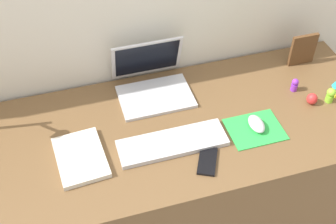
# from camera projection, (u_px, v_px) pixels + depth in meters

# --- Properties ---
(back_wall) EXTENTS (2.97, 0.05, 1.69)m
(back_wall) POSITION_uv_depth(u_px,v_px,m) (143.00, 50.00, 1.91)
(back_wall) COLOR silver
(back_wall) RESTS_ON ground_plane
(desk) EXTENTS (1.77, 0.68, 0.74)m
(desk) POSITION_uv_depth(u_px,v_px,m) (168.00, 185.00, 1.99)
(desk) COLOR brown
(desk) RESTS_ON ground_plane
(laptop) EXTENTS (0.30, 0.27, 0.21)m
(laptop) POSITION_uv_depth(u_px,v_px,m) (152.00, 79.00, 1.86)
(laptop) COLOR silver
(laptop) RESTS_ON desk
(keyboard) EXTENTS (0.41, 0.13, 0.02)m
(keyboard) POSITION_uv_depth(u_px,v_px,m) (172.00, 143.00, 1.66)
(keyboard) COLOR silver
(keyboard) RESTS_ON desk
(mousepad) EXTENTS (0.21, 0.17, 0.00)m
(mousepad) POSITION_uv_depth(u_px,v_px,m) (255.00, 129.00, 1.72)
(mousepad) COLOR green
(mousepad) RESTS_ON desk
(mouse) EXTENTS (0.06, 0.10, 0.03)m
(mouse) POSITION_uv_depth(u_px,v_px,m) (256.00, 124.00, 1.72)
(mouse) COLOR silver
(mouse) RESTS_ON mousepad
(cell_phone) EXTENTS (0.11, 0.14, 0.01)m
(cell_phone) POSITION_uv_depth(u_px,v_px,m) (207.00, 161.00, 1.61)
(cell_phone) COLOR black
(cell_phone) RESTS_ON desk
(notebook_pad) EXTENTS (0.19, 0.25, 0.02)m
(notebook_pad) POSITION_uv_depth(u_px,v_px,m) (81.00, 157.00, 1.61)
(notebook_pad) COLOR silver
(notebook_pad) RESTS_ON desk
(picture_frame) EXTENTS (0.12, 0.02, 0.15)m
(picture_frame) POSITION_uv_depth(u_px,v_px,m) (303.00, 50.00, 1.97)
(picture_frame) COLOR brown
(picture_frame) RESTS_ON desk
(toy_figurine_purple) EXTENTS (0.03, 0.03, 0.06)m
(toy_figurine_purple) POSITION_uv_depth(u_px,v_px,m) (295.00, 85.00, 1.87)
(toy_figurine_purple) COLOR purple
(toy_figurine_purple) RESTS_ON desk
(toy_figurine_lime) EXTENTS (0.04, 0.04, 0.07)m
(toy_figurine_lime) POSITION_uv_depth(u_px,v_px,m) (331.00, 95.00, 1.82)
(toy_figurine_lime) COLOR #8CDB33
(toy_figurine_lime) RESTS_ON desk
(toy_figurine_red) EXTENTS (0.04, 0.04, 0.05)m
(toy_figurine_red) POSITION_uv_depth(u_px,v_px,m) (312.00, 99.00, 1.81)
(toy_figurine_red) COLOR red
(toy_figurine_red) RESTS_ON desk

